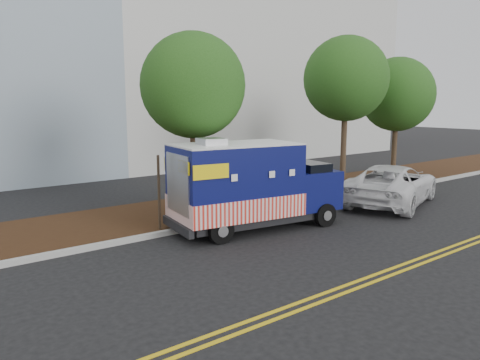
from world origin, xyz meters
TOP-DOWN VIEW (x-y plane):
  - ground at (0.00, 0.00)m, footprint 120.00×120.00m
  - curb at (0.00, 1.40)m, footprint 120.00×0.18m
  - mulch_strip at (0.00, 3.50)m, footprint 120.00×4.00m
  - centerline_near at (0.00, -4.45)m, footprint 120.00×0.10m
  - centerline_far at (0.00, -4.70)m, footprint 120.00×0.10m
  - tree_b at (0.27, 2.83)m, footprint 3.52×3.52m
  - tree_c at (8.44, 3.14)m, footprint 3.75×3.75m
  - tree_d at (12.92, 3.51)m, footprint 3.74×3.74m
  - sign_post at (-1.75, 1.63)m, footprint 0.06×0.06m
  - food_truck at (0.74, 0.42)m, footprint 5.74×2.81m
  - white_car at (7.45, -0.13)m, footprint 6.07×4.26m

SIDE VIEW (x-z plane):
  - ground at x=0.00m, z-range 0.00..0.00m
  - centerline_near at x=0.00m, z-range 0.00..0.01m
  - centerline_far at x=0.00m, z-range 0.00..0.01m
  - curb at x=0.00m, z-range 0.00..0.15m
  - mulch_strip at x=0.00m, z-range 0.00..0.15m
  - white_car at x=7.45m, z-range 0.00..1.54m
  - sign_post at x=-1.75m, z-range 0.00..2.40m
  - food_truck at x=0.74m, z-range -0.14..2.77m
  - tree_d at x=12.92m, z-range 1.21..7.40m
  - tree_b at x=0.27m, z-range 1.35..7.59m
  - tree_c at x=8.44m, z-range 1.52..8.35m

